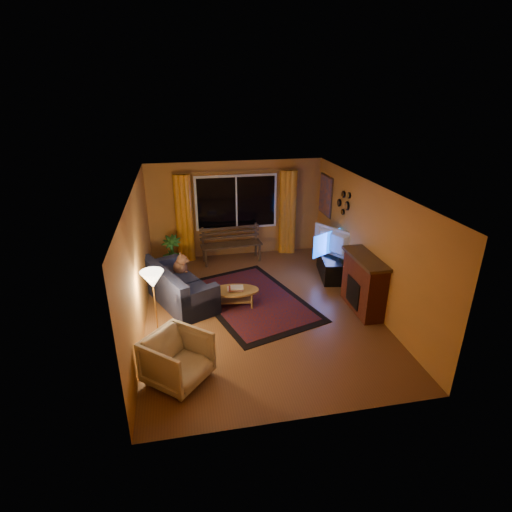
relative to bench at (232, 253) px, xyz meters
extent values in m
cube|color=brown|center=(0.21, -2.51, -0.24)|extent=(4.50, 6.00, 0.02)
cube|color=white|center=(0.21, -2.51, 2.28)|extent=(4.50, 6.00, 0.02)
cube|color=#C58037|center=(0.21, 0.50, 1.02)|extent=(4.50, 0.02, 2.50)
cube|color=#C58037|center=(-2.05, -2.51, 1.02)|extent=(0.02, 6.00, 2.50)
cube|color=#C58037|center=(2.47, -2.51, 1.02)|extent=(0.02, 6.00, 2.50)
cube|color=black|center=(0.21, 0.43, 1.22)|extent=(2.00, 0.02, 1.30)
cylinder|color=#BF8C3F|center=(0.21, 0.39, 2.02)|extent=(3.20, 0.03, 0.03)
cylinder|color=orange|center=(-1.14, 0.37, 0.89)|extent=(0.36, 0.36, 2.24)
cylinder|color=orange|center=(1.56, 0.37, 0.89)|extent=(0.36, 0.36, 2.24)
cube|color=#3C2918|center=(0.00, 0.00, 0.00)|extent=(1.58, 0.58, 0.47)
imported|color=#235B1E|center=(-1.51, -0.18, 0.20)|extent=(0.59, 0.59, 0.86)
cube|color=#212646|center=(-1.36, -1.85, 0.17)|extent=(1.60, 2.15, 0.80)
imported|color=beige|center=(-1.42, -4.39, 0.20)|extent=(1.15, 1.15, 0.87)
cylinder|color=#BF8C3F|center=(-1.77, -3.16, 0.42)|extent=(0.27, 0.27, 1.30)
cube|color=#6E1605|center=(0.14, -2.13, -0.22)|extent=(2.73, 3.45, 0.02)
cylinder|color=#B88842|center=(-0.25, -2.27, -0.05)|extent=(1.10, 1.10, 0.36)
cube|color=black|center=(2.17, -1.30, 0.02)|extent=(0.62, 1.27, 0.51)
imported|color=black|center=(2.17, -1.30, 0.61)|extent=(0.71, 1.09, 0.67)
cube|color=maroon|center=(2.26, -2.91, 0.32)|extent=(0.40, 1.20, 1.10)
cube|color=#D15C15|center=(2.43, -0.06, 1.42)|extent=(0.04, 0.76, 0.96)
camera|label=1|loc=(-1.20, -9.47, 3.95)|focal=28.00mm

